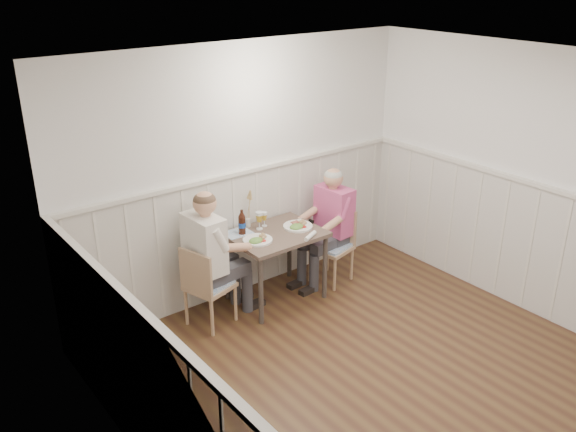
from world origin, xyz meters
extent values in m
plane|color=#43281A|center=(0.00, 0.00, 0.00)|extent=(4.50, 4.50, 0.00)
cube|color=white|center=(0.00, 2.25, 1.30)|extent=(4.00, 0.04, 2.60)
cube|color=white|center=(-2.00, 0.00, 1.30)|extent=(0.04, 4.50, 2.60)
cube|color=white|center=(2.00, 0.00, 1.30)|extent=(0.04, 4.50, 2.60)
cube|color=white|center=(0.00, 0.00, 2.59)|extent=(4.00, 4.50, 0.02)
cube|color=beige|center=(0.00, 2.23, 0.65)|extent=(3.98, 0.03, 1.30)
cube|color=beige|center=(1.99, 0.00, 0.65)|extent=(0.03, 4.48, 1.30)
cube|color=silver|center=(0.00, 2.22, 1.32)|extent=(3.98, 0.06, 0.04)
cube|color=silver|center=(-1.97, 0.00, 1.32)|extent=(0.06, 4.48, 0.04)
cube|color=silver|center=(1.97, 0.00, 1.32)|extent=(0.06, 4.48, 0.04)
cube|color=brown|center=(0.10, 1.84, 0.73)|extent=(0.91, 0.70, 0.04)
cylinder|color=#3F3833|center=(-0.30, 1.54, 0.35)|extent=(0.05, 0.05, 0.71)
cylinder|color=#3F3833|center=(-0.30, 2.14, 0.35)|extent=(0.05, 0.05, 0.71)
cylinder|color=#3F3833|center=(0.51, 1.54, 0.35)|extent=(0.05, 0.05, 0.71)
cylinder|color=#3F3833|center=(0.51, 2.14, 0.35)|extent=(0.05, 0.05, 0.71)
cube|color=#A37A55|center=(0.81, 1.78, 0.39)|extent=(0.46, 0.46, 0.04)
cube|color=#5687C5|center=(0.81, 1.78, 0.42)|extent=(0.41, 0.41, 0.03)
cube|color=#A37A55|center=(0.98, 1.82, 0.61)|extent=(0.11, 0.38, 0.40)
cylinder|color=#A37A55|center=(1.01, 1.66, 0.19)|extent=(0.03, 0.03, 0.37)
cylinder|color=#A37A55|center=(0.69, 1.58, 0.19)|extent=(0.03, 0.03, 0.37)
cylinder|color=#A37A55|center=(0.93, 1.98, 0.19)|extent=(0.03, 0.03, 0.37)
cylinder|color=#A37A55|center=(0.61, 1.90, 0.19)|extent=(0.03, 0.03, 0.37)
cube|color=#A37A55|center=(-0.68, 1.85, 0.40)|extent=(0.49, 0.49, 0.04)
cube|color=#5687C5|center=(-0.68, 1.85, 0.43)|extent=(0.44, 0.44, 0.03)
cube|color=#A37A55|center=(-0.85, 1.80, 0.62)|extent=(0.14, 0.38, 0.41)
cylinder|color=#A37A55|center=(-0.88, 1.97, 0.19)|extent=(0.03, 0.03, 0.38)
cylinder|color=#A37A55|center=(-0.56, 2.06, 0.19)|extent=(0.03, 0.03, 0.38)
cylinder|color=#A37A55|center=(-0.79, 1.65, 0.19)|extent=(0.03, 0.03, 0.38)
cylinder|color=#A37A55|center=(-0.47, 1.74, 0.19)|extent=(0.03, 0.03, 0.38)
cube|color=#3F3F47|center=(0.88, 1.85, 0.21)|extent=(0.44, 0.41, 0.42)
cube|color=#3F3F47|center=(0.69, 1.83, 0.48)|extent=(0.42, 0.37, 0.12)
cube|color=#D65C8D|center=(0.88, 1.85, 0.80)|extent=(0.26, 0.43, 0.52)
sphere|color=tan|center=(0.88, 1.85, 1.17)|extent=(0.21, 0.21, 0.21)
sphere|color=#A5A5A0|center=(0.88, 1.85, 1.20)|extent=(0.20, 0.20, 0.20)
cube|color=black|center=(0.54, 1.82, 0.80)|extent=(0.02, 0.07, 0.12)
cube|color=#3F3F47|center=(-0.67, 1.89, 0.22)|extent=(0.47, 0.43, 0.45)
cube|color=#3F3F47|center=(-0.47, 1.90, 0.51)|extent=(0.44, 0.39, 0.13)
cube|color=white|center=(-0.67, 1.89, 0.84)|extent=(0.27, 0.45, 0.55)
sphere|color=tan|center=(-0.67, 1.89, 1.24)|extent=(0.22, 0.22, 0.22)
sphere|color=#4C3828|center=(-0.67, 1.89, 1.27)|extent=(0.21, 0.21, 0.21)
cylinder|color=white|center=(0.37, 1.81, 0.76)|extent=(0.30, 0.30, 0.02)
ellipsoid|color=#3F722D|center=(0.32, 1.78, 0.80)|extent=(0.15, 0.12, 0.06)
sphere|color=tan|center=(0.43, 1.82, 0.79)|extent=(0.04, 0.04, 0.04)
cube|color=brown|center=(0.39, 1.88, 0.78)|extent=(0.09, 0.06, 0.01)
cylinder|color=white|center=(0.45, 1.88, 0.79)|extent=(0.06, 0.06, 0.03)
cylinder|color=white|center=(-0.15, 1.79, 0.76)|extent=(0.29, 0.29, 0.02)
ellipsoid|color=#3F722D|center=(-0.19, 1.76, 0.80)|extent=(0.14, 0.12, 0.05)
sphere|color=tan|center=(-0.09, 1.81, 0.79)|extent=(0.04, 0.04, 0.04)
cylinder|color=silver|center=(0.11, 2.05, 0.75)|extent=(0.06, 0.06, 0.01)
cylinder|color=silver|center=(0.11, 2.05, 0.79)|extent=(0.01, 0.01, 0.07)
cone|color=gold|center=(0.11, 2.05, 0.85)|extent=(0.06, 0.06, 0.06)
cylinder|color=silver|center=(0.11, 2.05, 0.89)|extent=(0.06, 0.06, 0.03)
cylinder|color=silver|center=(0.03, 2.02, 0.75)|extent=(0.07, 0.07, 0.01)
cylinder|color=silver|center=(0.03, 2.02, 0.80)|extent=(0.01, 0.01, 0.08)
cone|color=gold|center=(0.03, 2.02, 0.87)|extent=(0.08, 0.08, 0.07)
cylinder|color=silver|center=(0.03, 2.02, 0.92)|extent=(0.08, 0.08, 0.03)
cylinder|color=black|center=(-0.18, 2.02, 0.84)|extent=(0.07, 0.07, 0.19)
cone|color=black|center=(-0.18, 2.02, 0.96)|extent=(0.07, 0.07, 0.04)
cylinder|color=black|center=(-0.18, 2.02, 0.99)|extent=(0.03, 0.03, 0.03)
cylinder|color=#153E97|center=(-0.18, 2.02, 0.85)|extent=(0.07, 0.07, 0.05)
cylinder|color=white|center=(0.30, 1.53, 0.77)|extent=(0.20, 0.12, 0.04)
cylinder|color=silver|center=(-0.02, 2.14, 0.79)|extent=(0.05, 0.05, 0.09)
cylinder|color=tan|center=(-0.02, 2.14, 0.94)|extent=(0.03, 0.03, 0.28)
cone|color=tan|center=(-0.02, 2.14, 1.11)|extent=(0.04, 0.04, 0.10)
cube|color=#5687C5|center=(-0.20, 2.07, 0.75)|extent=(0.28, 0.23, 0.01)
camera|label=1|loc=(-3.21, -2.64, 3.28)|focal=38.00mm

